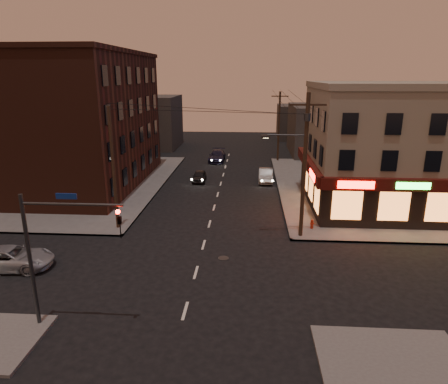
# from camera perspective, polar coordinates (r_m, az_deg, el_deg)

# --- Properties ---
(ground) EXTENTS (120.00, 120.00, 0.00)m
(ground) POSITION_cam_1_polar(r_m,az_deg,el_deg) (24.13, -4.04, -11.39)
(ground) COLOR black
(ground) RESTS_ON ground
(sidewalk_ne) EXTENTS (24.00, 28.00, 0.15)m
(sidewalk_ne) POSITION_cam_1_polar(r_m,az_deg,el_deg) (44.25, 23.36, 0.44)
(sidewalk_ne) COLOR #514F4C
(sidewalk_ne) RESTS_ON ground
(sidewalk_nw) EXTENTS (24.00, 28.00, 0.15)m
(sidewalk_nw) POSITION_cam_1_polar(r_m,az_deg,el_deg) (46.68, -23.19, 1.25)
(sidewalk_nw) COLOR #514F4C
(sidewalk_nw) RESTS_ON ground
(pizza_building) EXTENTS (15.85, 12.85, 10.50)m
(pizza_building) POSITION_cam_1_polar(r_m,az_deg,el_deg) (37.34, 24.01, 5.93)
(pizza_building) COLOR gray
(pizza_building) RESTS_ON sidewalk_ne
(brick_apartment) EXTENTS (12.00, 20.00, 13.00)m
(brick_apartment) POSITION_cam_1_polar(r_m,az_deg,el_deg) (44.04, -20.04, 9.48)
(brick_apartment) COLOR #411F15
(brick_apartment) RESTS_ON sidewalk_nw
(bg_building_ne_a) EXTENTS (10.00, 12.00, 7.00)m
(bg_building_ne_a) POSITION_cam_1_polar(r_m,az_deg,el_deg) (60.62, 14.30, 8.61)
(bg_building_ne_a) COLOR #3F3D3A
(bg_building_ne_a) RESTS_ON ground
(bg_building_nw) EXTENTS (9.00, 10.00, 8.00)m
(bg_building_nw) POSITION_cam_1_polar(r_m,az_deg,el_deg) (65.54, -10.59, 9.84)
(bg_building_nw) COLOR #3F3D3A
(bg_building_nw) RESTS_ON ground
(bg_building_ne_b) EXTENTS (8.00, 8.00, 6.00)m
(bg_building_ne_b) POSITION_cam_1_polar(r_m,az_deg,el_deg) (74.13, 10.84, 9.79)
(bg_building_ne_b) COLOR #3F3D3A
(bg_building_ne_b) RESTS_ON ground
(utility_pole_main) EXTENTS (4.20, 0.44, 10.00)m
(utility_pole_main) POSITION_cam_1_polar(r_m,az_deg,el_deg) (27.72, 11.24, 4.70)
(utility_pole_main) COLOR #382619
(utility_pole_main) RESTS_ON sidewalk_ne
(utility_pole_far) EXTENTS (0.26, 0.26, 9.00)m
(utility_pole_far) POSITION_cam_1_polar(r_m,az_deg,el_deg) (53.66, 7.84, 9.24)
(utility_pole_far) COLOR #382619
(utility_pole_far) RESTS_ON sidewalk_ne
(utility_pole_west) EXTENTS (0.24, 0.24, 9.00)m
(utility_pole_west) POSITION_cam_1_polar(r_m,az_deg,el_deg) (30.07, -15.50, 3.16)
(utility_pole_west) COLOR #382619
(utility_pole_west) RESTS_ON sidewalk_nw
(traffic_signal) EXTENTS (4.49, 0.32, 6.47)m
(traffic_signal) POSITION_cam_1_polar(r_m,az_deg,el_deg) (19.13, -23.56, -6.80)
(traffic_signal) COLOR #333538
(traffic_signal) RESTS_ON ground
(suv_cross) EXTENTS (5.00, 2.58, 1.35)m
(suv_cross) POSITION_cam_1_polar(r_m,az_deg,el_deg) (27.40, -28.10, -8.33)
(suv_cross) COLOR #A1A4A9
(suv_cross) RESTS_ON ground
(sedan_near) EXTENTS (1.49, 3.51, 1.18)m
(sedan_near) POSITION_cam_1_polar(r_m,az_deg,el_deg) (43.57, -3.54, 2.26)
(sedan_near) COLOR black
(sedan_near) RESTS_ON ground
(sedan_mid) EXTENTS (1.66, 4.33, 1.41)m
(sedan_mid) POSITION_cam_1_polar(r_m,az_deg,el_deg) (43.68, 5.99, 2.39)
(sedan_mid) COLOR #64605D
(sedan_mid) RESTS_ON ground
(sedan_far) EXTENTS (2.15, 5.04, 1.45)m
(sedan_far) POSITION_cam_1_polar(r_m,az_deg,el_deg) (53.82, -1.00, 5.18)
(sedan_far) COLOR black
(sedan_far) RESTS_ON ground
(fire_hydrant) EXTENTS (0.32, 0.32, 0.71)m
(fire_hydrant) POSITION_cam_1_polar(r_m,az_deg,el_deg) (30.64, 12.46, -4.42)
(fire_hydrant) COLOR #9D210E
(fire_hydrant) RESTS_ON sidewalk_ne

